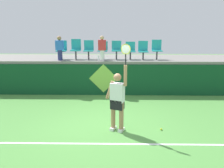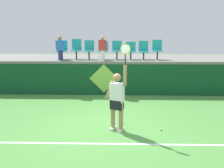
# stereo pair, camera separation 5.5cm
# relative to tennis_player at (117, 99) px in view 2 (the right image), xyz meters

# --- Properties ---
(ground_plane) EXTENTS (40.00, 40.00, 0.00)m
(ground_plane) POSITION_rel_tennis_player_xyz_m (-0.37, 0.31, -0.97)
(ground_plane) COLOR #519342
(court_back_wall) EXTENTS (13.16, 0.20, 1.38)m
(court_back_wall) POSITION_rel_tennis_player_xyz_m (-0.37, 3.82, -0.28)
(court_back_wall) COLOR #0F4223
(court_back_wall) RESTS_ON ground_plane
(spectator_platform) EXTENTS (13.16, 2.73, 0.12)m
(spectator_platform) POSITION_rel_tennis_player_xyz_m (-0.37, 5.14, 0.47)
(spectator_platform) COLOR gray
(spectator_platform) RESTS_ON court_back_wall
(court_baseline_stripe) EXTENTS (11.85, 0.08, 0.01)m
(court_baseline_stripe) POSITION_rel_tennis_player_xyz_m (-0.37, -0.85, -0.96)
(court_baseline_stripe) COLOR white
(court_baseline_stripe) RESTS_ON ground_plane
(tennis_player) EXTENTS (0.71, 0.39, 2.53)m
(tennis_player) POSITION_rel_tennis_player_xyz_m (0.00, 0.00, 0.00)
(tennis_player) COLOR white
(tennis_player) RESTS_ON ground_plane
(tennis_ball) EXTENTS (0.07, 0.07, 0.07)m
(tennis_ball) POSITION_rel_tennis_player_xyz_m (1.29, 0.04, -0.93)
(tennis_ball) COLOR #D1E533
(tennis_ball) RESTS_ON ground_plane
(water_bottle) EXTENTS (0.07, 0.07, 0.25)m
(water_bottle) POSITION_rel_tennis_player_xyz_m (-0.83, 4.00, 0.66)
(water_bottle) COLOR white
(water_bottle) RESTS_ON spectator_platform
(stadium_chair_0) EXTENTS (0.44, 0.42, 0.85)m
(stadium_chair_0) POSITION_rel_tennis_player_xyz_m (-2.57, 4.54, 1.01)
(stadium_chair_0) COLOR #38383D
(stadium_chair_0) RESTS_ON spectator_platform
(stadium_chair_1) EXTENTS (0.44, 0.42, 0.92)m
(stadium_chair_1) POSITION_rel_tennis_player_xyz_m (-1.91, 4.54, 1.04)
(stadium_chair_1) COLOR #38383D
(stadium_chair_1) RESTS_ON spectator_platform
(stadium_chair_2) EXTENTS (0.44, 0.42, 0.86)m
(stadium_chair_2) POSITION_rel_tennis_player_xyz_m (-1.32, 4.54, 1.01)
(stadium_chair_2) COLOR #38383D
(stadium_chair_2) RESTS_ON spectator_platform
(stadium_chair_3) EXTENTS (0.44, 0.42, 0.81)m
(stadium_chair_3) POSITION_rel_tennis_player_xyz_m (-0.67, 4.53, 1.00)
(stadium_chair_3) COLOR #38383D
(stadium_chair_3) RESTS_ON spectator_platform
(stadium_chair_4) EXTENTS (0.44, 0.42, 0.84)m
(stadium_chair_4) POSITION_rel_tennis_player_xyz_m (-0.04, 4.53, 1.01)
(stadium_chair_4) COLOR #38383D
(stadium_chair_4) RESTS_ON spectator_platform
(stadium_chair_5) EXTENTS (0.44, 0.42, 0.80)m
(stadium_chair_5) POSITION_rel_tennis_player_xyz_m (0.60, 4.53, 0.98)
(stadium_chair_5) COLOR #38383D
(stadium_chair_5) RESTS_ON spectator_platform
(stadium_chair_6) EXTENTS (0.44, 0.42, 0.84)m
(stadium_chair_6) POSITION_rel_tennis_player_xyz_m (1.18, 4.54, 0.99)
(stadium_chair_6) COLOR #38383D
(stadium_chair_6) RESTS_ON spectator_platform
(stadium_chair_7) EXTENTS (0.44, 0.42, 0.89)m
(stadium_chair_7) POSITION_rel_tennis_player_xyz_m (1.81, 4.54, 1.03)
(stadium_chair_7) COLOR #38383D
(stadium_chair_7) RESTS_ON spectator_platform
(spectator_0) EXTENTS (0.34, 0.20, 1.09)m
(spectator_0) POSITION_rel_tennis_player_xyz_m (-0.67, 4.06, 1.10)
(spectator_0) COLOR white
(spectator_0) RESTS_ON spectator_platform
(spectator_1) EXTENTS (0.34, 0.20, 1.08)m
(spectator_1) POSITION_rel_tennis_player_xyz_m (-2.57, 4.13, 1.10)
(spectator_1) COLOR navy
(spectator_1) RESTS_ON spectator_platform
(wall_signage_mount) EXTENTS (1.27, 0.01, 1.40)m
(wall_signage_mount) POSITION_rel_tennis_player_xyz_m (-0.61, 3.72, -0.96)
(wall_signage_mount) COLOR #0F4223
(wall_signage_mount) RESTS_ON ground_plane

